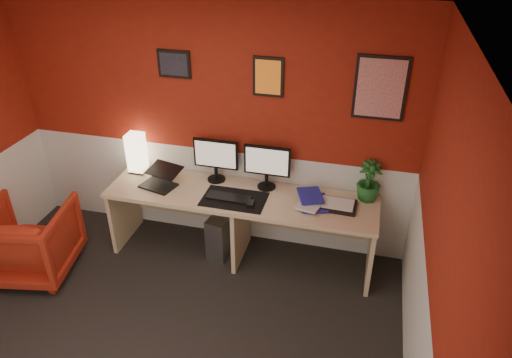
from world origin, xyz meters
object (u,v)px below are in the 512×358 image
object	(u,v)px
laptop	(157,177)
potted_plant	(369,181)
zen_tray	(337,205)
desk	(241,226)
shoji_lamp	(137,154)
monitor_left	(215,154)
pc_tower	(224,232)
monitor_right	(267,161)
armchair	(30,240)

from	to	relation	value
laptop	potted_plant	xyz separation A→B (m)	(1.99, 0.27, 0.09)
laptop	zen_tray	xyz separation A→B (m)	(1.74, 0.07, -0.09)
desk	potted_plant	xyz separation A→B (m)	(1.17, 0.22, 0.56)
shoji_lamp	monitor_left	bearing A→B (deg)	1.93
pc_tower	monitor_left	bearing A→B (deg)	135.88
desk	potted_plant	world-z (taller)	potted_plant
zen_tray	monitor_right	bearing A→B (deg)	165.85
desk	monitor_left	world-z (taller)	monitor_left
shoji_lamp	zen_tray	distance (m)	2.07
desk	pc_tower	size ratio (longest dim) A/B	5.78
laptop	shoji_lamp	bearing A→B (deg)	158.48
desk	monitor_right	size ratio (longest dim) A/B	4.48
laptop	monitor_right	bearing A→B (deg)	27.96
monitor_left	armchair	distance (m)	1.95
potted_plant	laptop	bearing A→B (deg)	-172.30
potted_plant	armchair	xyz separation A→B (m)	(-3.06, -0.93, -0.57)
potted_plant	armchair	distance (m)	3.25
desk	pc_tower	distance (m)	0.24
desk	shoji_lamp	size ratio (longest dim) A/B	6.50
potted_plant	armchair	size ratio (longest dim) A/B	0.50
monitor_right	potted_plant	xyz separation A→B (m)	(0.96, 0.02, -0.09)
shoji_lamp	monitor_left	size ratio (longest dim) A/B	0.69
monitor_right	pc_tower	distance (m)	0.90
shoji_lamp	pc_tower	xyz separation A→B (m)	(0.96, -0.14, -0.70)
monitor_left	armchair	bearing A→B (deg)	-149.73
shoji_lamp	armchair	world-z (taller)	shoji_lamp
zen_tray	armchair	bearing A→B (deg)	-165.39
monitor_left	monitor_right	bearing A→B (deg)	-1.67
monitor_right	armchair	size ratio (longest dim) A/B	0.74
monitor_right	zen_tray	world-z (taller)	monitor_right
laptop	monitor_right	xyz separation A→B (m)	(1.03, 0.25, 0.18)
monitor_right	pc_tower	bearing A→B (deg)	-159.01
zen_tray	pc_tower	bearing A→B (deg)	178.77
desk	armchair	distance (m)	2.02
desk	laptop	world-z (taller)	laptop
laptop	zen_tray	bearing A→B (deg)	16.78
monitor_left	monitor_right	world-z (taller)	same
monitor_right	potted_plant	distance (m)	0.97
laptop	monitor_right	distance (m)	1.08
monitor_right	shoji_lamp	bearing A→B (deg)	-179.45
zen_tray	monitor_left	bearing A→B (deg)	171.05
zen_tray	armchair	distance (m)	2.93
desk	armchair	world-z (taller)	desk
shoji_lamp	laptop	distance (m)	0.41
laptop	armchair	world-z (taller)	laptop
shoji_lamp	potted_plant	distance (m)	2.32
laptop	monitor_left	distance (m)	0.60
desk	monitor_left	distance (m)	0.76
potted_plant	armchair	bearing A→B (deg)	-163.11
pc_tower	armchair	world-z (taller)	armchair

